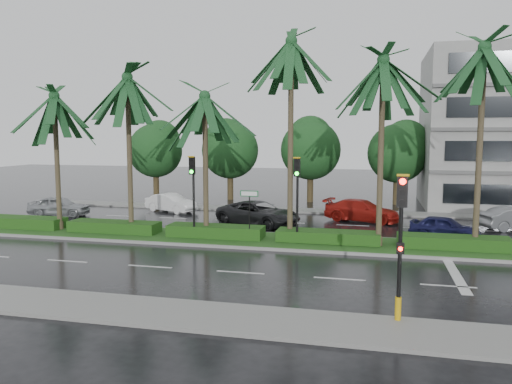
% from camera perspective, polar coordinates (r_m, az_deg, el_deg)
% --- Properties ---
extents(ground, '(120.00, 120.00, 0.00)m').
position_cam_1_polar(ground, '(25.33, 1.18, -6.21)').
color(ground, black).
rests_on(ground, ground).
extents(near_sidewalk, '(40.00, 2.40, 0.12)m').
position_cam_1_polar(near_sidewalk, '(15.88, -6.84, -13.84)').
color(near_sidewalk, gray).
rests_on(near_sidewalk, ground).
extents(far_sidewalk, '(40.00, 2.00, 0.12)m').
position_cam_1_polar(far_sidewalk, '(36.94, 5.12, -2.12)').
color(far_sidewalk, gray).
rests_on(far_sidewalk, ground).
extents(median, '(36.00, 4.00, 0.15)m').
position_cam_1_polar(median, '(26.27, 1.65, -5.58)').
color(median, gray).
rests_on(median, ground).
extents(hedge, '(35.20, 1.40, 0.60)m').
position_cam_1_polar(hedge, '(26.19, 1.65, -4.78)').
color(hedge, '#174112').
rests_on(hedge, median).
extents(lane_markings, '(34.00, 13.06, 0.01)m').
position_cam_1_polar(lane_markings, '(24.46, 7.98, -6.72)').
color(lane_markings, silver).
rests_on(lane_markings, ground).
extents(palm_row, '(26.30, 4.20, 10.93)m').
position_cam_1_polar(palm_row, '(26.12, -1.02, 12.25)').
color(palm_row, '#473B29').
rests_on(palm_row, median).
extents(signal_near, '(0.34, 0.45, 4.36)m').
position_cam_1_polar(signal_near, '(15.10, 16.18, -5.46)').
color(signal_near, black).
rests_on(signal_near, near_sidewalk).
extents(signal_median_left, '(0.34, 0.42, 4.36)m').
position_cam_1_polar(signal_median_left, '(26.25, -7.23, 0.82)').
color(signal_median_left, black).
rests_on(signal_median_left, median).
extents(signal_median_right, '(0.34, 0.42, 4.36)m').
position_cam_1_polar(signal_median_right, '(24.87, 4.72, 0.53)').
color(signal_median_right, black).
rests_on(signal_median_right, median).
extents(street_sign, '(0.95, 0.09, 2.60)m').
position_cam_1_polar(street_sign, '(25.64, -0.76, -1.23)').
color(street_sign, black).
rests_on(street_sign, median).
extents(bg_trees, '(33.00, 5.17, 7.47)m').
position_cam_1_polar(bg_trees, '(42.02, 6.93, 5.10)').
color(bg_trees, '#382E19').
rests_on(bg_trees, ground).
extents(car_silver, '(2.34, 4.32, 1.39)m').
position_cam_1_polar(car_silver, '(37.17, -21.58, -1.51)').
color(car_silver, '#9FA2A6').
rests_on(car_silver, ground).
extents(car_white, '(2.74, 4.29, 1.34)m').
position_cam_1_polar(car_white, '(37.00, -9.68, -1.23)').
color(car_white, white).
rests_on(car_white, ground).
extents(car_darkgrey, '(4.50, 5.97, 1.51)m').
position_cam_1_polar(car_darkgrey, '(30.93, 0.29, -2.47)').
color(car_darkgrey, black).
rests_on(car_darkgrey, ground).
extents(car_red, '(3.15, 5.22, 1.42)m').
position_cam_1_polar(car_red, '(33.16, 12.01, -2.09)').
color(car_red, '#A31811').
rests_on(car_red, ground).
extents(car_blue, '(2.48, 3.90, 1.24)m').
position_cam_1_polar(car_blue, '(28.93, 20.74, -3.79)').
color(car_blue, '#191A4C').
rests_on(car_blue, ground).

